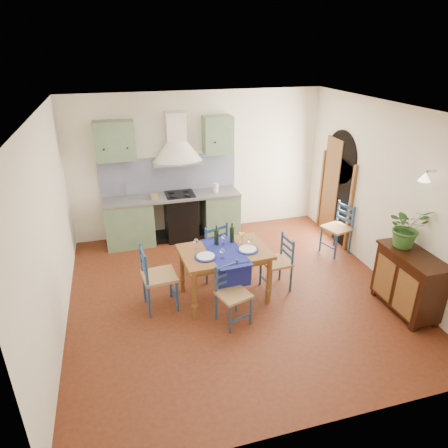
% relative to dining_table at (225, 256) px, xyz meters
% --- Properties ---
extents(floor, '(5.00, 5.00, 0.00)m').
position_rel_dining_table_xyz_m(floor, '(0.18, 0.05, -0.73)').
color(floor, '#411D0E').
rests_on(floor, ground).
extents(back_wall, '(5.00, 0.96, 2.80)m').
position_rel_dining_table_xyz_m(back_wall, '(-0.29, 2.34, 0.32)').
color(back_wall, white).
rests_on(back_wall, ground).
extents(right_wall, '(0.26, 5.00, 2.80)m').
position_rel_dining_table_xyz_m(right_wall, '(2.68, 0.33, 0.61)').
color(right_wall, white).
rests_on(right_wall, ground).
extents(left_wall, '(0.04, 5.00, 2.80)m').
position_rel_dining_table_xyz_m(left_wall, '(-2.32, 0.05, 0.67)').
color(left_wall, white).
rests_on(left_wall, ground).
extents(ceiling, '(5.00, 5.00, 0.01)m').
position_rel_dining_table_xyz_m(ceiling, '(0.18, 0.05, 2.08)').
color(ceiling, white).
rests_on(ceiling, back_wall).
extents(dining_table, '(1.34, 1.02, 1.14)m').
position_rel_dining_table_xyz_m(dining_table, '(0.00, 0.00, 0.00)').
color(dining_table, brown).
rests_on(dining_table, ground).
extents(chair_near, '(0.51, 0.51, 0.87)m').
position_rel_dining_table_xyz_m(chair_near, '(-0.06, -0.57, -0.28)').
color(chair_near, navy).
rests_on(chair_near, ground).
extents(chair_far, '(0.60, 0.60, 1.00)m').
position_rel_dining_table_xyz_m(chair_far, '(-0.05, 0.67, -0.21)').
color(chair_far, navy).
rests_on(chair_far, ground).
extents(chair_left, '(0.51, 0.51, 1.00)m').
position_rel_dining_table_xyz_m(chair_left, '(-1.01, 0.03, -0.21)').
color(chair_left, navy).
rests_on(chair_left, ground).
extents(chair_right, '(0.45, 0.45, 0.89)m').
position_rel_dining_table_xyz_m(chair_right, '(0.88, 0.04, -0.27)').
color(chair_right, navy).
rests_on(chair_right, ground).
extents(chair_spare, '(0.54, 0.54, 0.94)m').
position_rel_dining_table_xyz_m(chair_spare, '(2.41, 0.87, -0.24)').
color(chair_spare, navy).
rests_on(chair_spare, ground).
extents(sideboard, '(0.50, 1.05, 0.94)m').
position_rel_dining_table_xyz_m(sideboard, '(2.44, -1.01, -0.22)').
color(sideboard, black).
rests_on(sideboard, ground).
extents(potted_plant, '(0.58, 0.51, 0.60)m').
position_rel_dining_table_xyz_m(potted_plant, '(2.45, -0.76, 0.51)').
color(potted_plant, '#2F5E25').
rests_on(potted_plant, sideboard).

